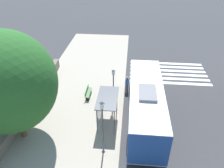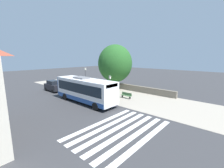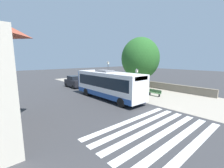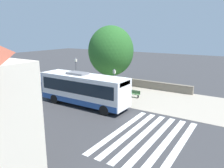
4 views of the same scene
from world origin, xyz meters
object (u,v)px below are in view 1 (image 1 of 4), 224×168
object	(u,v)px
bench	(88,92)
street_lamp_near	(113,84)
shade_tree	(9,83)
bus	(146,103)
pedestrian	(127,83)
street_lamp_far	(103,124)
bus_shelter	(106,102)

from	to	relation	value
bench	street_lamp_near	distance (m)	3.31
bench	shade_tree	size ratio (longest dim) A/B	0.21
bus	bench	size ratio (longest dim) A/B	5.54
street_lamp_near	shade_tree	size ratio (longest dim) A/B	0.43
pedestrian	street_lamp_far	bearing A→B (deg)	-100.09
bus	shade_tree	world-z (taller)	shade_tree
bus_shelter	street_lamp_near	bearing A→B (deg)	80.28
bus_shelter	pedestrian	world-z (taller)	bus_shelter
bench	shade_tree	distance (m)	8.40
bus	pedestrian	bearing A→B (deg)	110.70
pedestrian	shade_tree	bearing A→B (deg)	-138.31
bench	street_lamp_near	bearing A→B (deg)	-20.98
pedestrian	street_lamp_far	distance (m)	8.35
bus_shelter	bench	size ratio (longest dim) A/B	1.81
street_lamp_far	shade_tree	xyz separation A→B (m)	(-6.49, 1.00, 2.28)
street_lamp_near	street_lamp_far	xyz separation A→B (m)	(-0.22, -5.78, 0.49)
shade_tree	bus	bearing A→B (deg)	15.77
pedestrian	bench	xyz separation A→B (m)	(-3.84, -1.27, -0.55)
street_lamp_near	bench	bearing A→B (deg)	159.02
bus	street_lamp_near	xyz separation A→B (m)	(-2.85, 2.08, 0.40)
street_lamp_near	street_lamp_far	world-z (taller)	street_lamp_far
pedestrian	street_lamp_near	xyz separation A→B (m)	(-1.21, -2.27, 1.19)
bench	street_lamp_near	world-z (taller)	street_lamp_near
pedestrian	street_lamp_far	world-z (taller)	street_lamp_far
bench	street_lamp_far	world-z (taller)	street_lamp_far
street_lamp_far	bus_shelter	bearing A→B (deg)	93.39
pedestrian	street_lamp_far	xyz separation A→B (m)	(-1.43, -8.05, 1.68)
bus	street_lamp_far	size ratio (longest dim) A/B	2.18
pedestrian	street_lamp_near	distance (m)	2.84
bus_shelter	street_lamp_far	bearing A→B (deg)	-86.61
bus	street_lamp_far	bearing A→B (deg)	-129.75
bus	street_lamp_far	world-z (taller)	street_lamp_far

